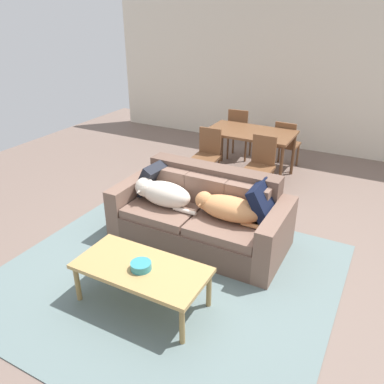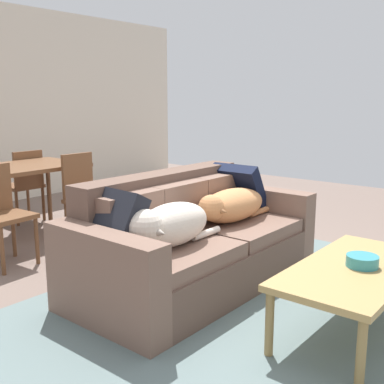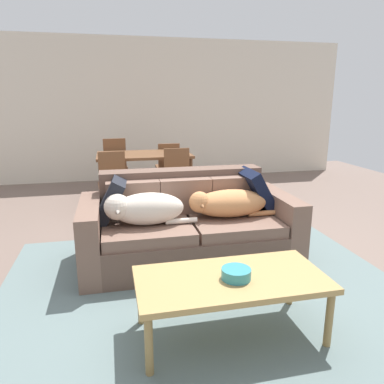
{
  "view_description": "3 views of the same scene",
  "coord_description": "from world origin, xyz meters",
  "px_view_note": "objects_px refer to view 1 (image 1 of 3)",
  "views": [
    {
      "loc": [
        1.73,
        -3.62,
        2.63
      ],
      "look_at": [
        -0.22,
        0.07,
        0.6
      ],
      "focal_mm": 36.21,
      "sensor_mm": 36.0,
      "label": 1
    },
    {
      "loc": [
        -2.83,
        -2.23,
        1.45
      ],
      "look_at": [
        -0.02,
        0.06,
        0.73
      ],
      "focal_mm": 44.4,
      "sensor_mm": 36.0,
      "label": 2
    },
    {
      "loc": [
        -0.79,
        -3.33,
        1.58
      ],
      "look_at": [
        -0.06,
        -0.11,
        0.73
      ],
      "focal_mm": 34.09,
      "sensor_mm": 36.0,
      "label": 3
    }
  ],
  "objects_px": {
    "dining_chair_far_right": "(286,143)",
    "coffee_table": "(141,270)",
    "dining_table": "(250,135)",
    "dog_on_left_cushion": "(162,193)",
    "dining_chair_near_left": "(207,153)",
    "throw_pillow_by_right_arm": "(265,203)",
    "dog_on_right_cushion": "(227,208)",
    "bowl_on_coffee_table": "(141,266)",
    "throw_pillow_by_left_arm": "(152,178)",
    "dining_chair_far_left": "(239,132)",
    "couch": "(202,216)",
    "dining_chair_near_right": "(261,163)"
  },
  "relations": [
    {
      "from": "dog_on_right_cushion",
      "to": "dining_chair_far_right",
      "type": "height_order",
      "value": "dining_chair_far_right"
    },
    {
      "from": "coffee_table",
      "to": "dining_chair_near_left",
      "type": "bearing_deg",
      "value": 103.89
    },
    {
      "from": "throw_pillow_by_right_arm",
      "to": "dining_chair_far_right",
      "type": "xyz_separation_m",
      "value": [
        -0.49,
        2.68,
        -0.18
      ]
    },
    {
      "from": "throw_pillow_by_left_arm",
      "to": "dining_table",
      "type": "xyz_separation_m",
      "value": [
        0.53,
        2.12,
        0.05
      ]
    },
    {
      "from": "dining_chair_far_right",
      "to": "throw_pillow_by_left_arm",
      "type": "bearing_deg",
      "value": 71.33
    },
    {
      "from": "throw_pillow_by_left_arm",
      "to": "coffee_table",
      "type": "bearing_deg",
      "value": -60.82
    },
    {
      "from": "dining_table",
      "to": "dining_chair_near_right",
      "type": "distance_m",
      "value": 0.77
    },
    {
      "from": "dining_chair_far_right",
      "to": "coffee_table",
      "type": "bearing_deg",
      "value": 88.3
    },
    {
      "from": "dog_on_left_cushion",
      "to": "throw_pillow_by_right_arm",
      "type": "distance_m",
      "value": 1.22
    },
    {
      "from": "dog_on_left_cushion",
      "to": "dining_table",
      "type": "distance_m",
      "value": 2.36
    },
    {
      "from": "dog_on_right_cushion",
      "to": "dining_table",
      "type": "bearing_deg",
      "value": 104.56
    },
    {
      "from": "dog_on_left_cushion",
      "to": "dining_chair_near_right",
      "type": "distance_m",
      "value": 1.84
    },
    {
      "from": "dog_on_right_cushion",
      "to": "dining_chair_near_left",
      "type": "height_order",
      "value": "dining_chair_near_left"
    },
    {
      "from": "couch",
      "to": "dog_on_left_cushion",
      "type": "relative_size",
      "value": 2.46
    },
    {
      "from": "throw_pillow_by_right_arm",
      "to": "dining_table",
      "type": "height_order",
      "value": "throw_pillow_by_right_arm"
    },
    {
      "from": "coffee_table",
      "to": "throw_pillow_by_right_arm",
      "type": "bearing_deg",
      "value": 61.56
    },
    {
      "from": "couch",
      "to": "dog_on_right_cushion",
      "type": "height_order",
      "value": "couch"
    },
    {
      "from": "dog_on_right_cushion",
      "to": "bowl_on_coffee_table",
      "type": "xyz_separation_m",
      "value": [
        -0.33,
        -1.21,
        -0.11
      ]
    },
    {
      "from": "dining_chair_far_left",
      "to": "dining_table",
      "type": "bearing_deg",
      "value": 119.73
    },
    {
      "from": "dining_chair_near_left",
      "to": "coffee_table",
      "type": "bearing_deg",
      "value": -79.97
    },
    {
      "from": "dining_chair_far_right",
      "to": "dining_chair_far_left",
      "type": "bearing_deg",
      "value": -2.46
    },
    {
      "from": "couch",
      "to": "coffee_table",
      "type": "xyz_separation_m",
      "value": [
        0.01,
        -1.29,
        0.06
      ]
    },
    {
      "from": "dining_chair_near_left",
      "to": "dog_on_left_cushion",
      "type": "bearing_deg",
      "value": -86.09
    },
    {
      "from": "dining_chair_near_left",
      "to": "bowl_on_coffee_table",
      "type": "bearing_deg",
      "value": -79.7
    },
    {
      "from": "throw_pillow_by_left_arm",
      "to": "dining_table",
      "type": "bearing_deg",
      "value": 75.96
    },
    {
      "from": "dining_table",
      "to": "dining_chair_near_left",
      "type": "bearing_deg",
      "value": -128.68
    },
    {
      "from": "dining_table",
      "to": "dining_chair_far_left",
      "type": "relative_size",
      "value": 1.48
    },
    {
      "from": "throw_pillow_by_left_arm",
      "to": "bowl_on_coffee_table",
      "type": "height_order",
      "value": "throw_pillow_by_left_arm"
    },
    {
      "from": "couch",
      "to": "throw_pillow_by_left_arm",
      "type": "bearing_deg",
      "value": 175.46
    },
    {
      "from": "throw_pillow_by_left_arm",
      "to": "dining_table",
      "type": "distance_m",
      "value": 2.18
    },
    {
      "from": "dining_table",
      "to": "dining_chair_near_right",
      "type": "relative_size",
      "value": 1.56
    },
    {
      "from": "dog_on_left_cushion",
      "to": "dog_on_right_cushion",
      "type": "height_order",
      "value": "dog_on_left_cushion"
    },
    {
      "from": "dog_on_right_cushion",
      "to": "dining_chair_far_right",
      "type": "bearing_deg",
      "value": 92.74
    },
    {
      "from": "dog_on_left_cushion",
      "to": "coffee_table",
      "type": "xyz_separation_m",
      "value": [
        0.47,
        -1.12,
        -0.21
      ]
    },
    {
      "from": "couch",
      "to": "dining_chair_near_left",
      "type": "relative_size",
      "value": 2.35
    },
    {
      "from": "dog_on_left_cushion",
      "to": "dining_table",
      "type": "bearing_deg",
      "value": 84.38
    },
    {
      "from": "dining_chair_near_left",
      "to": "dining_chair_far_right",
      "type": "xyz_separation_m",
      "value": [
        0.94,
        1.16,
        -0.02
      ]
    },
    {
      "from": "dog_on_left_cushion",
      "to": "coffee_table",
      "type": "bearing_deg",
      "value": -66.92
    },
    {
      "from": "dining_table",
      "to": "dining_chair_near_left",
      "type": "height_order",
      "value": "dining_chair_near_left"
    },
    {
      "from": "coffee_table",
      "to": "dining_table",
      "type": "xyz_separation_m",
      "value": [
        -0.23,
        3.47,
        0.3
      ]
    },
    {
      "from": "throw_pillow_by_left_arm",
      "to": "dining_chair_far_left",
      "type": "bearing_deg",
      "value": 88.09
    },
    {
      "from": "dog_on_right_cushion",
      "to": "bowl_on_coffee_table",
      "type": "height_order",
      "value": "dog_on_right_cushion"
    },
    {
      "from": "dog_on_left_cushion",
      "to": "couch",
      "type": "bearing_deg",
      "value": 20.66
    },
    {
      "from": "dining_chair_far_left",
      "to": "dog_on_left_cushion",
      "type": "bearing_deg",
      "value": 88.43
    },
    {
      "from": "couch",
      "to": "dining_chair_near_right",
      "type": "relative_size",
      "value": 2.3
    },
    {
      "from": "throw_pillow_by_left_arm",
      "to": "dining_chair_near_left",
      "type": "bearing_deg",
      "value": 88.24
    },
    {
      "from": "dog_on_right_cushion",
      "to": "couch",
      "type": "bearing_deg",
      "value": 163.58
    },
    {
      "from": "throw_pillow_by_right_arm",
      "to": "bowl_on_coffee_table",
      "type": "xyz_separation_m",
      "value": [
        -0.71,
        -1.37,
        -0.18
      ]
    },
    {
      "from": "throw_pillow_by_left_arm",
      "to": "bowl_on_coffee_table",
      "type": "xyz_separation_m",
      "value": [
        0.78,
        -1.38,
        -0.17
      ]
    },
    {
      "from": "dog_on_left_cushion",
      "to": "coffee_table",
      "type": "relative_size",
      "value": 0.67
    }
  ]
}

